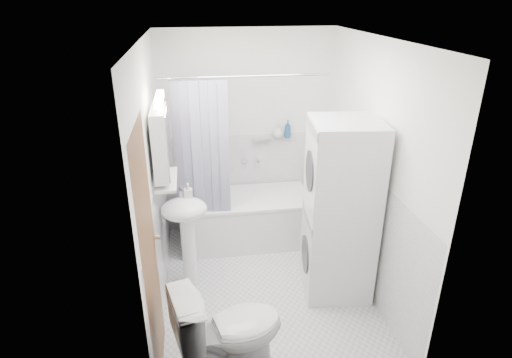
{
  "coord_description": "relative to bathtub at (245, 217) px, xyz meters",
  "views": [
    {
      "loc": [
        -0.63,
        -3.48,
        2.74
      ],
      "look_at": [
        -0.07,
        0.15,
        1.13
      ],
      "focal_mm": 30.0,
      "sensor_mm": 36.0,
      "label": 1
    }
  ],
  "objects": [
    {
      "name": "floor",
      "position": [
        0.09,
        -0.92,
        -0.32
      ],
      "size": [
        2.6,
        2.6,
        0.0
      ],
      "primitive_type": "plane",
      "color": "silver",
      "rests_on": "ground"
    },
    {
      "name": "room_walls",
      "position": [
        0.09,
        -0.92,
        1.17
      ],
      "size": [
        2.6,
        2.6,
        2.6
      ],
      "color": "white",
      "rests_on": "ground"
    },
    {
      "name": "wainscot",
      "position": [
        0.09,
        -0.63,
        0.28
      ],
      "size": [
        1.98,
        2.58,
        2.58
      ],
      "color": "white",
      "rests_on": "ground"
    },
    {
      "name": "door",
      "position": [
        -0.86,
        -1.47,
        0.68
      ],
      "size": [
        0.05,
        2.0,
        2.0
      ],
      "color": "brown",
      "rests_on": "ground"
    },
    {
      "name": "bathtub",
      "position": [
        0.0,
        0.0,
        0.0
      ],
      "size": [
        1.5,
        0.71,
        0.57
      ],
      "color": "silver",
      "rests_on": "ground"
    },
    {
      "name": "tub_spout",
      "position": [
        0.2,
        0.33,
        0.58
      ],
      "size": [
        0.04,
        0.12,
        0.04
      ],
      "primitive_type": "cylinder",
      "rotation": [
        1.57,
        0.0,
        0.0
      ],
      "color": "silver",
      "rests_on": "room_walls"
    },
    {
      "name": "curtain_rod",
      "position": [
        0.0,
        -0.29,
        1.68
      ],
      "size": [
        1.68,
        0.02,
        0.02
      ],
      "primitive_type": "cylinder",
      "rotation": [
        0.0,
        1.57,
        0.0
      ],
      "color": "silver",
      "rests_on": "room_walls"
    },
    {
      "name": "shower_curtain",
      "position": [
        -0.46,
        -0.29,
        0.93
      ],
      "size": [
        0.55,
        0.02,
        1.45
      ],
      "color": "#171446",
      "rests_on": "curtain_rod"
    },
    {
      "name": "sink",
      "position": [
        -0.66,
        -0.74,
        0.39
      ],
      "size": [
        0.44,
        0.37,
        1.04
      ],
      "color": "white",
      "rests_on": "ground"
    },
    {
      "name": "medicine_cabinet",
      "position": [
        -0.82,
        -0.82,
        1.25
      ],
      "size": [
        0.13,
        0.5,
        0.71
      ],
      "color": "silver",
      "rests_on": "room_walls"
    },
    {
      "name": "shelf",
      "position": [
        -0.8,
        -0.82,
        0.88
      ],
      "size": [
        0.18,
        0.54,
        0.02
      ],
      "primitive_type": "cube",
      "color": "silver",
      "rests_on": "room_walls"
    },
    {
      "name": "shower_caddy",
      "position": [
        0.25,
        0.32,
        0.83
      ],
      "size": [
        0.22,
        0.06,
        0.02
      ],
      "primitive_type": "cube",
      "color": "silver",
      "rests_on": "room_walls"
    },
    {
      "name": "towel",
      "position": [
        -0.85,
        -0.26,
        0.95
      ],
      "size": [
        0.07,
        0.31,
        0.75
      ],
      "color": "maroon",
      "rests_on": "room_walls"
    },
    {
      "name": "washer_dryer",
      "position": [
        0.77,
        -1.03,
        0.55
      ],
      "size": [
        0.68,
        0.68,
        1.74
      ],
      "rotation": [
        0.0,
        0.0,
        -0.11
      ],
      "color": "silver",
      "rests_on": "ground"
    },
    {
      "name": "toilet",
      "position": [
        -0.36,
        -1.92,
        0.09
      ],
      "size": [
        0.92,
        0.65,
        0.81
      ],
      "primitive_type": "imported",
      "rotation": [
        0.0,
        0.0,
        1.82
      ],
      "color": "white",
      "rests_on": "ground"
    },
    {
      "name": "soap_pump",
      "position": [
        -0.62,
        -0.67,
        0.63
      ],
      "size": [
        0.08,
        0.17,
        0.08
      ],
      "primitive_type": "imported",
      "color": "gray",
      "rests_on": "sink"
    },
    {
      "name": "shelf_bottle",
      "position": [
        -0.8,
        -0.97,
        0.93
      ],
      "size": [
        0.07,
        0.18,
        0.07
      ],
      "primitive_type": "imported",
      "color": "gray",
      "rests_on": "shelf"
    },
    {
      "name": "shelf_cup",
      "position": [
        -0.8,
        -0.7,
        0.95
      ],
      "size": [
        0.1,
        0.09,
        0.1
      ],
      "primitive_type": "imported",
      "color": "gray",
      "rests_on": "shelf"
    },
    {
      "name": "shampoo_a",
      "position": [
        0.44,
        0.32,
        0.91
      ],
      "size": [
        0.13,
        0.17,
        0.13
      ],
      "primitive_type": "imported",
      "color": "gray",
      "rests_on": "shower_caddy"
    },
    {
      "name": "shampoo_b",
      "position": [
        0.56,
        0.32,
        0.89
      ],
      "size": [
        0.08,
        0.21,
        0.08
      ],
      "primitive_type": "imported",
      "color": "#214D86",
      "rests_on": "shower_caddy"
    }
  ]
}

